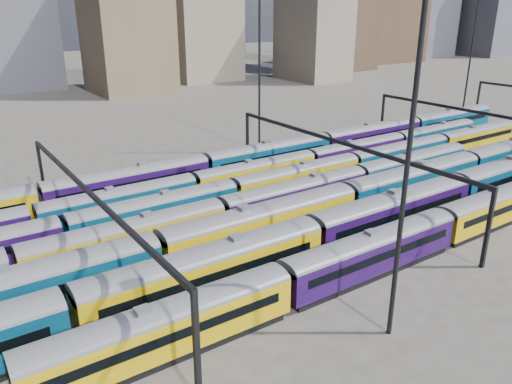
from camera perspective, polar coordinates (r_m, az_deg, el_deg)
ground at (r=57.21m, az=1.70°, el=-3.28°), size 500.00×500.00×0.00m
rake_0 at (r=40.11m, az=3.07°, el=-10.17°), size 120.59×2.94×4.95m
rake_1 at (r=47.49m, az=6.43°, el=-4.74°), size 134.24×3.27×5.52m
rake_2 at (r=44.91m, az=-11.17°, el=-6.54°), size 135.32×3.30×5.57m
rake_3 at (r=49.02m, az=-14.42°, el=-4.83°), size 101.16×2.96×4.99m
rake_4 at (r=64.47m, az=4.75°, el=1.83°), size 97.21×2.85×4.79m
rake_5 at (r=62.06m, az=-7.15°, el=0.89°), size 111.92×2.73×4.58m
rake_6 at (r=68.09m, az=-5.83°, el=3.04°), size 128.44×3.13×5.28m
gantry_1 at (r=46.58m, az=-18.56°, el=-1.05°), size 0.35×40.35×8.03m
gantry_2 at (r=61.03m, az=9.42°, el=4.75°), size 0.35×40.35×8.03m
gantry_3 at (r=84.15m, az=24.60°, el=7.49°), size 0.35×40.35×8.03m
mast_2 at (r=34.13m, az=17.04°, el=4.19°), size 1.40×0.50×25.60m
mast_3 at (r=81.14m, az=0.40°, el=14.04°), size 1.40×0.50×25.60m
mast_5 at (r=114.72m, az=23.37°, el=14.32°), size 1.40×0.50×25.60m
skyline at (r=200.79m, az=8.68°, el=19.60°), size 399.22×60.48×50.03m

